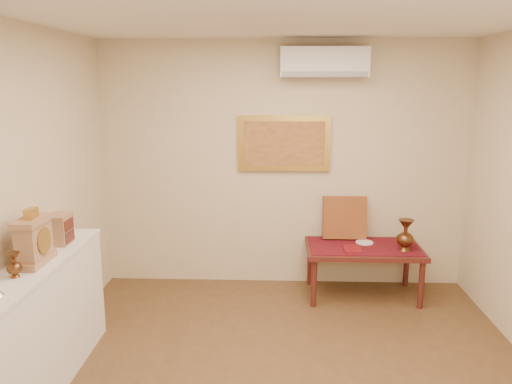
{
  "coord_description": "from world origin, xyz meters",
  "views": [
    {
      "loc": [
        -0.1,
        -3.17,
        2.26
      ],
      "look_at": [
        -0.26,
        1.15,
        1.3
      ],
      "focal_mm": 35.0,
      "sensor_mm": 36.0,
      "label": 1
    }
  ],
  "objects_px": {
    "low_table": "(363,253)",
    "display_ledge": "(31,336)",
    "wooden_chest": "(60,229)",
    "brass_urn_tall": "(406,232)",
    "mantel_clock": "(34,240)"
  },
  "relations": [
    {
      "from": "display_ledge",
      "to": "mantel_clock",
      "type": "xyz_separation_m",
      "value": [
        0.02,
        0.14,
        0.66
      ]
    },
    {
      "from": "mantel_clock",
      "to": "low_table",
      "type": "height_order",
      "value": "mantel_clock"
    },
    {
      "from": "mantel_clock",
      "to": "wooden_chest",
      "type": "distance_m",
      "value": 0.46
    },
    {
      "from": "low_table",
      "to": "display_ledge",
      "type": "bearing_deg",
      "value": -144.9
    },
    {
      "from": "display_ledge",
      "to": "low_table",
      "type": "relative_size",
      "value": 1.68
    },
    {
      "from": "wooden_chest",
      "to": "low_table",
      "type": "xyz_separation_m",
      "value": [
        2.66,
        1.29,
        -0.62
      ]
    },
    {
      "from": "brass_urn_tall",
      "to": "low_table",
      "type": "distance_m",
      "value": 0.49
    },
    {
      "from": "mantel_clock",
      "to": "low_table",
      "type": "bearing_deg",
      "value": 33.28
    },
    {
      "from": "brass_urn_tall",
      "to": "display_ledge",
      "type": "distance_m",
      "value": 3.55
    },
    {
      "from": "low_table",
      "to": "mantel_clock",
      "type": "bearing_deg",
      "value": -146.72
    },
    {
      "from": "wooden_chest",
      "to": "display_ledge",
      "type": "bearing_deg",
      "value": -91.16
    },
    {
      "from": "display_ledge",
      "to": "mantel_clock",
      "type": "bearing_deg",
      "value": 80.72
    },
    {
      "from": "display_ledge",
      "to": "wooden_chest",
      "type": "bearing_deg",
      "value": 88.84
    },
    {
      "from": "display_ledge",
      "to": "brass_urn_tall",
      "type": "bearing_deg",
      "value": 29.85
    },
    {
      "from": "mantel_clock",
      "to": "wooden_chest",
      "type": "height_order",
      "value": "mantel_clock"
    }
  ]
}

